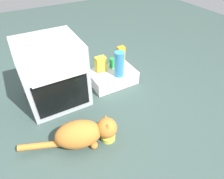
{
  "coord_description": "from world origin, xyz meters",
  "views": [
    {
      "loc": [
        -0.35,
        -1.25,
        1.45
      ],
      "look_at": [
        0.36,
        0.03,
        0.25
      ],
      "focal_mm": 30.75,
      "sensor_mm": 36.0,
      "label": 1
    }
  ],
  "objects_px": {
    "food_bowl": "(108,136)",
    "juice_carton": "(121,56)",
    "pantry_cabinet": "(112,77)",
    "oven": "(53,73)",
    "snack_bag": "(101,64)",
    "soda_can": "(112,63)",
    "cat": "(84,133)",
    "water_bottle": "(119,64)"
  },
  "relations": [
    {
      "from": "soda_can",
      "to": "snack_bag",
      "type": "height_order",
      "value": "snack_bag"
    },
    {
      "from": "oven",
      "to": "juice_carton",
      "type": "height_order",
      "value": "oven"
    },
    {
      "from": "oven",
      "to": "snack_bag",
      "type": "relative_size",
      "value": 3.79
    },
    {
      "from": "oven",
      "to": "soda_can",
      "type": "xyz_separation_m",
      "value": [
        0.72,
        0.05,
        -0.12
      ]
    },
    {
      "from": "cat",
      "to": "water_bottle",
      "type": "distance_m",
      "value": 0.89
    },
    {
      "from": "pantry_cabinet",
      "to": "water_bottle",
      "type": "relative_size",
      "value": 1.8
    },
    {
      "from": "cat",
      "to": "snack_bag",
      "type": "height_order",
      "value": "snack_bag"
    },
    {
      "from": "pantry_cabinet",
      "to": "food_bowl",
      "type": "distance_m",
      "value": 0.85
    },
    {
      "from": "snack_bag",
      "to": "water_bottle",
      "type": "height_order",
      "value": "water_bottle"
    },
    {
      "from": "cat",
      "to": "soda_can",
      "type": "xyz_separation_m",
      "value": [
        0.69,
        0.75,
        0.08
      ]
    },
    {
      "from": "food_bowl",
      "to": "juice_carton",
      "type": "xyz_separation_m",
      "value": [
        0.61,
        0.81,
        0.25
      ]
    },
    {
      "from": "pantry_cabinet",
      "to": "juice_carton",
      "type": "xyz_separation_m",
      "value": [
        0.17,
        0.09,
        0.2
      ]
    },
    {
      "from": "oven",
      "to": "juice_carton",
      "type": "relative_size",
      "value": 2.84
    },
    {
      "from": "food_bowl",
      "to": "water_bottle",
      "type": "relative_size",
      "value": 0.43
    },
    {
      "from": "pantry_cabinet",
      "to": "snack_bag",
      "type": "xyz_separation_m",
      "value": [
        -0.11,
        0.08,
        0.17
      ]
    },
    {
      "from": "pantry_cabinet",
      "to": "soda_can",
      "type": "distance_m",
      "value": 0.17
    },
    {
      "from": "juice_carton",
      "to": "snack_bag",
      "type": "height_order",
      "value": "juice_carton"
    },
    {
      "from": "oven",
      "to": "soda_can",
      "type": "bearing_deg",
      "value": 3.82
    },
    {
      "from": "food_bowl",
      "to": "cat",
      "type": "relative_size",
      "value": 0.16
    },
    {
      "from": "food_bowl",
      "to": "snack_bag",
      "type": "bearing_deg",
      "value": 67.52
    },
    {
      "from": "pantry_cabinet",
      "to": "snack_bag",
      "type": "distance_m",
      "value": 0.22
    },
    {
      "from": "cat",
      "to": "snack_bag",
      "type": "relative_size",
      "value": 4.51
    },
    {
      "from": "juice_carton",
      "to": "snack_bag",
      "type": "bearing_deg",
      "value": -178.16
    },
    {
      "from": "snack_bag",
      "to": "pantry_cabinet",
      "type": "bearing_deg",
      "value": -35.82
    },
    {
      "from": "soda_can",
      "to": "water_bottle",
      "type": "bearing_deg",
      "value": -94.6
    },
    {
      "from": "soda_can",
      "to": "snack_bag",
      "type": "bearing_deg",
      "value": -179.67
    },
    {
      "from": "oven",
      "to": "water_bottle",
      "type": "bearing_deg",
      "value": -11.47
    },
    {
      "from": "cat",
      "to": "water_bottle",
      "type": "xyz_separation_m",
      "value": [
        0.67,
        0.56,
        0.17
      ]
    },
    {
      "from": "oven",
      "to": "food_bowl",
      "type": "relative_size",
      "value": 5.23
    },
    {
      "from": "juice_carton",
      "to": "pantry_cabinet",
      "type": "bearing_deg",
      "value": -151.23
    },
    {
      "from": "cat",
      "to": "pantry_cabinet",
      "type": "bearing_deg",
      "value": 61.94
    },
    {
      "from": "juice_carton",
      "to": "oven",
      "type": "bearing_deg",
      "value": -176.19
    },
    {
      "from": "water_bottle",
      "to": "oven",
      "type": "bearing_deg",
      "value": 168.53
    },
    {
      "from": "food_bowl",
      "to": "cat",
      "type": "bearing_deg",
      "value": 163.74
    },
    {
      "from": "oven",
      "to": "soda_can",
      "type": "distance_m",
      "value": 0.73
    },
    {
      "from": "food_bowl",
      "to": "juice_carton",
      "type": "distance_m",
      "value": 1.05
    },
    {
      "from": "oven",
      "to": "cat",
      "type": "distance_m",
      "value": 0.73
    },
    {
      "from": "soda_can",
      "to": "cat",
      "type": "bearing_deg",
      "value": -132.71
    },
    {
      "from": "cat",
      "to": "juice_carton",
      "type": "height_order",
      "value": "juice_carton"
    },
    {
      "from": "water_bottle",
      "to": "snack_bag",
      "type": "bearing_deg",
      "value": 126.35
    },
    {
      "from": "oven",
      "to": "food_bowl",
      "type": "bearing_deg",
      "value": -73.06
    },
    {
      "from": "oven",
      "to": "water_bottle",
      "type": "relative_size",
      "value": 2.28
    }
  ]
}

